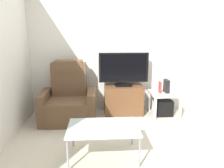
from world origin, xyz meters
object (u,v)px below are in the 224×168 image
Objects in this scene: recliner_armchair at (69,100)px; game_console at (166,86)px; tv_stand at (123,100)px; side_table at (164,96)px; cell_phone at (109,124)px; coffee_table at (103,129)px; book_upright at (160,87)px; television at (124,69)px; subwoofer_box at (164,107)px.

game_console is (1.86, 0.14, 0.21)m from recliner_armchair.
tv_stand is 1.37× the size of side_table.
coffee_table is at bearing -109.57° from cell_phone.
tv_stand is 0.68× the size of recliner_armchair.
tv_stand is 1.56m from coffee_table.
book_upright reaches higher than cell_phone.
recliner_armchair is at bearing -166.36° from television.
television is 0.89m from game_console.
game_console is 1.78m from cell_phone.
subwoofer_box is at bearing -164.05° from game_console.
recliner_armchair is 4.29× the size of game_console.
tv_stand is 4.92× the size of cell_phone.
television is at bearing 170.95° from side_table.
cell_phone is (-0.36, -1.42, 0.14)m from tv_stand.
side_table is (0.79, -0.13, -0.52)m from television.
recliner_armchair reaches higher than game_console.
book_upright reaches higher than side_table.
book_upright is at bearing 79.48° from cell_phone.
side_table is at bearing -9.05° from television.
book_upright reaches higher than tv_stand.
game_console reaches higher than cell_phone.
television reaches higher than tv_stand.
game_console is at bearing -7.99° from television.
recliner_armchair is at bearing -176.48° from book_upright.
recliner_armchair reaches higher than side_table.
coffee_table is at bearing -129.50° from book_upright.
tv_stand is 0.62m from television.
recliner_armchair reaches higher than book_upright.
cell_phone is at bearing -104.25° from tv_stand.
television reaches higher than game_console.
side_table reaches higher than subwoofer_box.
recliner_armchair is 1.84m from subwoofer_box.
tv_stand reaches higher than side_table.
recliner_armchair reaches higher than coffee_table.
coffee_table is (-1.26, -1.39, -0.19)m from game_console.
cell_phone reaches higher than coffee_table.
coffee_table is at bearing -75.25° from recliner_armchair.
book_upright is at bearing -168.69° from side_table.
tv_stand is 0.88m from game_console.
coffee_table is at bearing -106.21° from television.
book_upright is at bearing -7.09° from recliner_armchair.
book_upright is at bearing -168.69° from subwoofer_box.
game_console is at bearing -6.69° from tv_stand.
subwoofer_box is at bearing 71.57° from side_table.
coffee_table is at bearing -131.50° from side_table.
television is (-0.00, 0.02, 0.62)m from tv_stand.
side_table is 1.85m from coffee_table.
subwoofer_box is at bearing -7.71° from tv_stand.
recliner_armchair reaches higher than cell_phone.
television is 3.78× the size of game_console.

